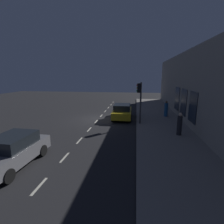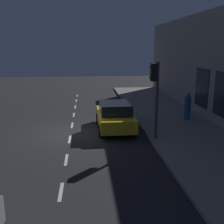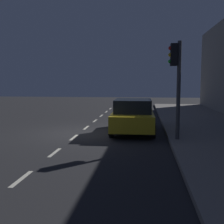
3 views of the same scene
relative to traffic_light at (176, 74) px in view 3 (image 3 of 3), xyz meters
name	(u,v)px [view 3 (image 3 of 3)]	position (x,y,z in m)	size (l,w,h in m)	color
ground_plane	(79,133)	(-4.21, 1.56, -2.70)	(60.00, 60.00, 0.00)	#232326
sidewalk	(218,135)	(2.04, 1.56, -2.62)	(4.50, 32.00, 0.15)	gray
lane_centre_line	(74,137)	(-4.21, 0.56, -2.69)	(0.12, 27.20, 0.01)	beige
traffic_light	(176,74)	(0.00, 0.00, 0.00)	(0.50, 0.32, 3.80)	#424244
parked_car_0	(133,116)	(-1.73, 2.06, -1.91)	(2.03, 4.09, 1.58)	gold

